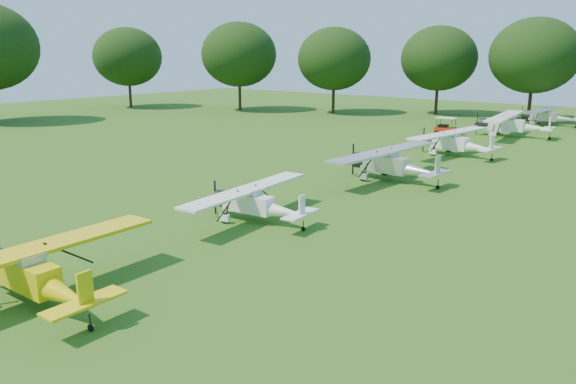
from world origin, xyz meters
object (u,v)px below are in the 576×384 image
(aircraft_3, at_px, (255,201))
(golf_cart, at_px, (445,129))
(aircraft_2, at_px, (33,273))
(aircraft_5, at_px, (455,141))
(aircraft_7, at_px, (548,115))
(aircraft_4, at_px, (392,162))
(aircraft_6, at_px, (511,123))

(aircraft_3, relative_size, golf_cart, 4.25)
(aircraft_2, bearing_deg, golf_cart, 95.56)
(aircraft_5, distance_m, aircraft_7, 26.65)
(aircraft_4, xyz_separation_m, golf_cart, (-6.56, 23.47, -0.70))
(aircraft_6, relative_size, aircraft_7, 1.16)
(aircraft_6, bearing_deg, aircraft_7, 81.38)
(aircraft_3, bearing_deg, aircraft_7, 83.07)
(aircraft_5, distance_m, aircraft_6, 14.21)
(aircraft_2, relative_size, aircraft_7, 0.98)
(aircraft_5, xyz_separation_m, aircraft_6, (0.03, 14.21, 0.15))
(aircraft_3, distance_m, aircraft_5, 24.86)
(aircraft_2, height_order, golf_cart, aircraft_2)
(aircraft_5, relative_size, aircraft_6, 0.89)
(aircraft_3, bearing_deg, aircraft_6, 83.26)
(aircraft_4, xyz_separation_m, aircraft_7, (-0.30, 38.61, -0.09))
(aircraft_5, relative_size, golf_cart, 4.87)
(golf_cart, bearing_deg, aircraft_2, -86.75)
(aircraft_4, relative_size, aircraft_5, 1.04)
(aircraft_3, height_order, aircraft_4, aircraft_4)
(aircraft_2, distance_m, golf_cart, 49.01)
(aircraft_3, relative_size, aircraft_6, 0.78)
(aircraft_3, height_order, golf_cart, aircraft_3)
(aircraft_7, bearing_deg, aircraft_5, -88.65)
(aircraft_5, height_order, aircraft_6, aircraft_6)
(aircraft_2, height_order, aircraft_3, aircraft_2)
(aircraft_7, bearing_deg, aircraft_3, -88.63)
(aircraft_5, bearing_deg, aircraft_2, -82.63)
(aircraft_2, relative_size, golf_cart, 4.64)
(aircraft_2, distance_m, aircraft_5, 37.06)
(golf_cart, bearing_deg, aircraft_5, -66.89)
(aircraft_2, xyz_separation_m, aircraft_5, (-0.51, 37.06, 0.05))
(aircraft_5, height_order, aircraft_7, aircraft_5)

